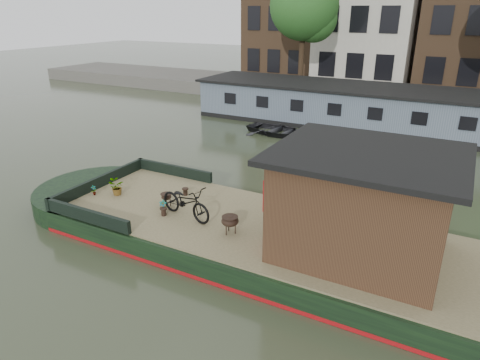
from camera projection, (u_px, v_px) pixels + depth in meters
The scene contains 18 objects.
ground at pixel (271, 251), 11.15m from camera, with size 120.00×120.00×0.00m, color #293220.
houseboat_hull at pixel (227, 230), 11.63m from camera, with size 14.01×4.02×0.60m.
houseboat_deck at pixel (272, 230), 10.92m from camera, with size 11.80×3.80×0.05m, color #827650.
bow_bulwark at pixel (121, 186), 13.07m from camera, with size 3.00×4.00×0.35m.
cabin at pixel (363, 202), 9.49m from camera, with size 4.00×3.50×2.42m.
bicycle at pixel (186, 202), 11.36m from camera, with size 0.61×1.74×0.91m, color black.
potted_plant_a at pixel (163, 207), 11.65m from camera, with size 0.21×0.14×0.40m, color #A2632E.
potted_plant_c at pixel (116, 187), 12.82m from camera, with size 0.44×0.39×0.49m, color #B23E33.
potted_plant_d at pixel (303, 197), 12.11m from camera, with size 0.29×0.29×0.53m, color brown.
potted_plant_e at pixel (94, 190), 12.84m from camera, with size 0.16×0.11×0.31m, color brown.
brazier_front at pixel (230, 225), 10.63m from camera, with size 0.43×0.43×0.46m, color black, non-canonical shape.
brazier_rear at pixel (167, 200), 12.14m from camera, with size 0.35×0.35×0.37m, color black, non-canonical shape.
bollard_port at pixel (185, 192), 12.86m from camera, with size 0.20×0.20×0.22m, color black.
bollard_stbd at pixel (164, 212), 11.59m from camera, with size 0.20×0.20×0.22m, color black.
dinghy at pixel (278, 128), 21.43m from camera, with size 2.36×3.31×0.69m, color black.
far_houseboat at pixel (383, 110), 22.23m from camera, with size 20.40×4.40×2.11m.
quay at pixel (402, 99), 27.74m from camera, with size 60.00×6.00×0.90m, color #47443F.
tree_left at pixel (306, 9), 27.34m from camera, with size 4.40×4.40×7.40m.
Camera 1 is at (3.87, -8.89, 5.87)m, focal length 32.00 mm.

